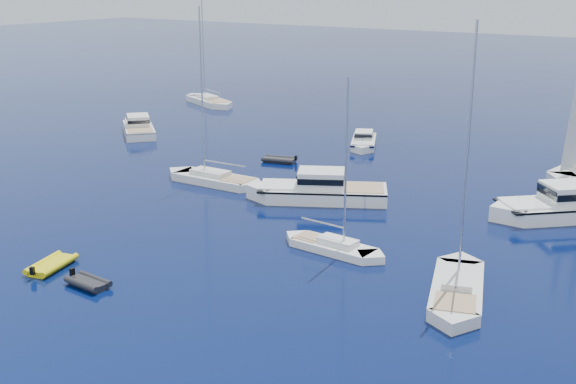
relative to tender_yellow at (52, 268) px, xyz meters
name	(u,v)px	position (x,y,z in m)	size (l,w,h in m)	color
motor_cruiser_centre	(318,200)	(6.09, 20.43, 0.00)	(3.58, 11.69, 3.07)	white
motor_cruiser_far_l	(139,133)	(-23.27, 30.53, 0.00)	(3.08, 10.06, 2.64)	white
motor_cruiser_distant	(565,217)	(23.05, 26.82, 0.00)	(3.73, 12.18, 3.20)	white
motor_cruiser_horizon	(363,146)	(0.39, 38.63, 0.00)	(2.36, 7.71, 2.02)	white
sailboat_mid_r	(457,295)	(21.47, 9.81, 0.00)	(2.69, 10.33, 15.18)	silver
sailboat_mid_l	(215,183)	(-3.62, 19.67, 0.00)	(2.64, 10.16, 14.94)	silver
sailboat_centre	(333,251)	(12.55, 11.75, 0.00)	(2.03, 7.81, 11.49)	white
sailboat_far_l	(209,104)	(-28.89, 49.32, 0.00)	(3.01, 11.57, 17.00)	white
tender_yellow	(52,268)	(0.00, 0.00, 0.00)	(1.90, 3.42, 0.95)	#D5C90C
tender_grey_near	(88,286)	(3.83, -0.56, 0.00)	(1.59, 2.74, 0.95)	black
tender_grey_far	(279,162)	(-3.14, 28.61, 0.00)	(1.82, 3.25, 0.95)	black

